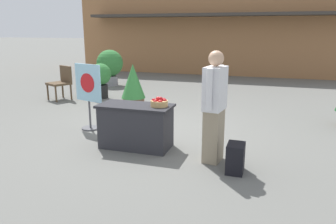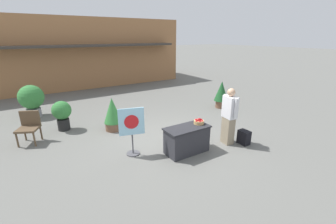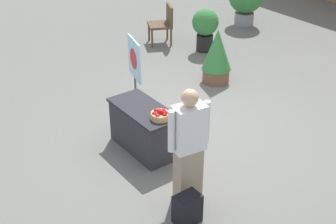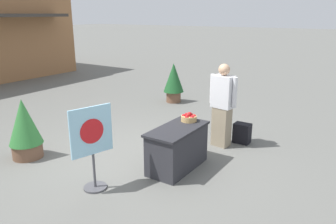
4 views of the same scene
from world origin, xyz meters
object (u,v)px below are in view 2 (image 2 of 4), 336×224
Objects in this scene: person_visitor at (229,116)px; potted_plant_near_right at (113,114)px; apple_basket at (199,121)px; potted_plant_far_right at (221,93)px; poster_board at (132,129)px; potted_plant_far_left at (31,99)px; patio_chair at (29,125)px; backpack at (244,137)px; potted_plant_near_left at (62,113)px; display_table at (187,140)px.

person_visitor is 3.80m from potted_plant_near_right.
person_visitor is at bearing -13.43° from apple_basket.
potted_plant_far_right is at bearing -1.50° from potted_plant_near_right.
potted_plant_far_left is at bearing -140.88° from poster_board.
patio_chair is at bearing -24.47° from person_visitor.
backpack is 4.28m from potted_plant_near_right.
person_visitor is at bearing -50.69° from potted_plant_far_left.
poster_board reaches higher than potted_plant_far_right.
backpack is 0.41× the size of potted_plant_near_left.
poster_board reaches higher than display_table.
potted_plant_far_right is 1.05× the size of potted_plant_near_right.
person_visitor is at bearing -131.81° from potted_plant_far_right.
potted_plant_far_left reaches higher than potted_plant_near_left.
person_visitor is at bearing -8.62° from display_table.
person_visitor reaches higher than potted_plant_far_left.
potted_plant_far_right is (2.39, 2.67, -0.20)m from person_visitor.
poster_board is at bearing 152.14° from display_table.
apple_basket is 0.68× the size of backpack.
potted_plant_near_left is at bearing -34.45° from person_visitor.
potted_plant_near_left is 0.89× the size of potted_plant_near_right.
backpack is 0.35× the size of potted_plant_far_right.
display_table is 2.98× the size of backpack.
apple_basket is 0.24× the size of potted_plant_far_right.
potted_plant_near_left is (0.78, -2.10, -0.14)m from potted_plant_far_left.
display_table is 4.50m from potted_plant_far_right.
potted_plant_far_right is 4.94m from potted_plant_near_right.
potted_plant_far_left is at bearing -42.07° from person_visitor.
potted_plant_far_left is 3.76m from potted_plant_near_right.
potted_plant_far_right is at bearing -23.78° from potted_plant_far_left.
poster_board reaches higher than potted_plant_far_left.
potted_plant_far_right reaches higher than apple_basket.
display_table is at bearing -58.80° from potted_plant_far_left.
poster_board is 1.91m from potted_plant_near_right.
poster_board is at bearing -93.88° from potted_plant_near_right.
potted_plant_far_left is at bearing 121.20° from display_table.
poster_board is 5.37m from potted_plant_far_right.
patio_chair is at bearing 143.18° from apple_basket.
person_visitor reaches higher than display_table.
potted_plant_far_right reaches higher than patio_chair.
backpack is (1.74, -0.52, -0.17)m from display_table.
apple_basket is at bearing -4.80° from person_visitor.
apple_basket is at bearing -55.68° from potted_plant_far_left.
person_visitor is 5.95m from patio_chair.
potted_plant_near_right reaches higher than display_table.
apple_basket is at bearing -143.75° from potted_plant_far_right.
display_table is 1.31× the size of patio_chair.
backpack is 8.02m from potted_plant_far_left.
display_table is 4.72m from patio_chair.
patio_chair is at bearing 146.44° from backpack.
apple_basket is at bearing 2.55° from display_table.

